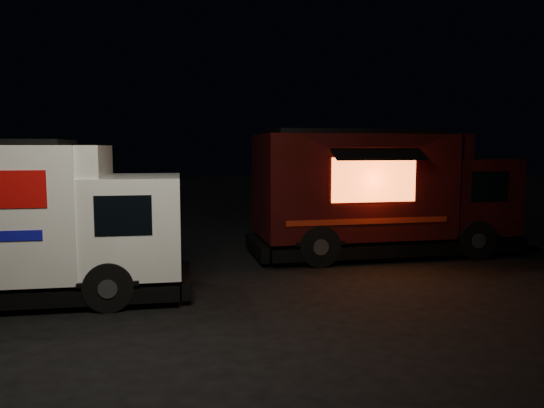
% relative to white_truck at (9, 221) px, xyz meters
% --- Properties ---
extents(ground, '(80.00, 80.00, 0.00)m').
position_rel_white_truck_xyz_m(ground, '(4.50, -0.64, -1.50)').
color(ground, black).
rests_on(ground, ground).
extents(white_truck, '(6.96, 3.72, 3.00)m').
position_rel_white_truck_xyz_m(white_truck, '(0.00, 0.00, 0.00)').
color(white_truck, white).
rests_on(white_truck, ground).
extents(red_truck, '(7.49, 3.96, 3.31)m').
position_rel_white_truck_xyz_m(red_truck, '(8.96, 0.94, 0.16)').
color(red_truck, '#390A0F').
rests_on(red_truck, ground).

